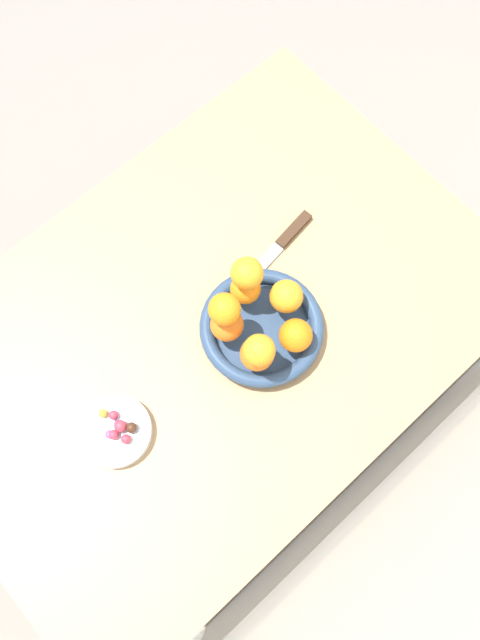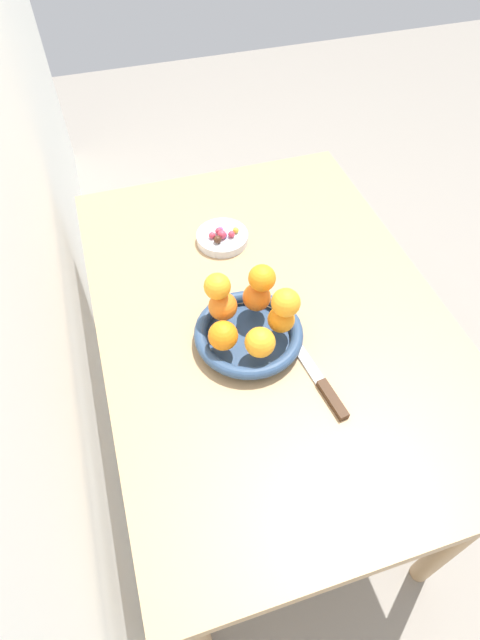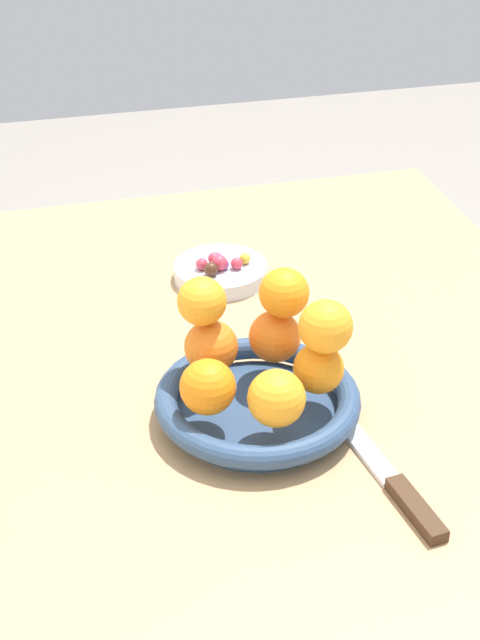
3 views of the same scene
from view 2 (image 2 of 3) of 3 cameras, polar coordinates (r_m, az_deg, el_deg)
name	(u,v)px [view 2 (image 2 of 3)]	position (r m, az deg, el deg)	size (l,w,h in m)	color
ground_plane	(260,452)	(1.75, 2.34, -14.83)	(6.00, 6.00, 0.00)	gray
dining_table	(269,335)	(1.18, 3.34, -1.70)	(1.10, 0.76, 0.74)	tan
fruit_bowl	(249,334)	(1.04, 0.98, -1.64)	(0.23, 0.23, 0.04)	navy
candy_dish	(222,238)	(1.27, -2.03, 9.38)	(0.13, 0.13, 0.02)	silver
orange_0	(281,319)	(1.01, 4.73, 0.07)	(0.06, 0.06, 0.06)	orange
orange_1	(257,297)	(1.05, 1.92, 2.63)	(0.06, 0.06, 0.06)	orange
orange_2	(223,306)	(1.03, -1.97, 1.58)	(0.06, 0.06, 0.06)	orange
orange_3	(223,336)	(0.98, -1.95, -1.79)	(0.06, 0.06, 0.06)	orange
orange_4	(260,342)	(0.97, 2.31, -2.57)	(0.06, 0.06, 0.06)	orange
orange_5	(286,303)	(0.97, 5.25, 1.99)	(0.06, 0.06, 0.06)	orange
orange_6	(217,286)	(0.99, -2.61, 3.86)	(0.05, 0.05, 0.05)	orange
orange_7	(262,278)	(1.00, 2.53, 4.80)	(0.06, 0.06, 0.06)	orange
candy_ball_0	(218,240)	(1.23, -2.59, 9.17)	(0.02, 0.02, 0.02)	#472819
candy_ball_1	(212,235)	(1.25, -3.21, 9.63)	(0.02, 0.02, 0.02)	#C6384C
candy_ball_2	(222,235)	(1.24, -2.09, 9.73)	(0.02, 0.02, 0.02)	#C6384C
candy_ball_3	(219,231)	(1.26, -2.46, 10.14)	(0.02, 0.02, 0.02)	#C6384C
candy_ball_4	(231,234)	(1.25, -0.98, 9.77)	(0.02, 0.02, 0.02)	#C6384C
candy_ball_5	(236,230)	(1.26, -0.49, 10.22)	(0.02, 0.02, 0.02)	gold
candy_ball_6	(220,230)	(1.26, -2.27, 10.28)	(0.01, 0.01, 0.01)	#8C4C99
candy_ball_7	(224,235)	(1.25, -1.82, 9.68)	(0.02, 0.02, 0.02)	#8C4C99
knife	(316,375)	(1.02, 8.72, -6.28)	(0.26, 0.05, 0.01)	#3F2819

